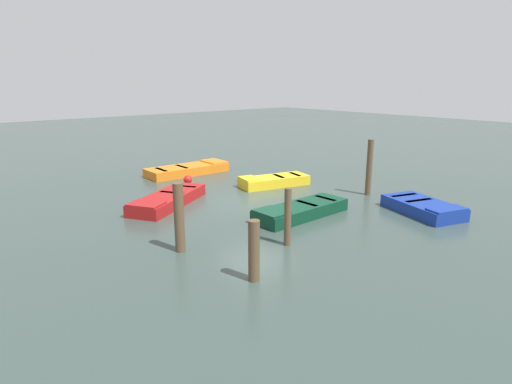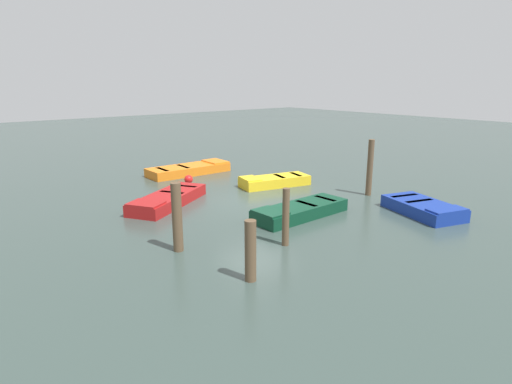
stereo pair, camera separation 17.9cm
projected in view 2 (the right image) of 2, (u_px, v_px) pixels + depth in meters
ground_plane at (256, 201)px, 15.68m from camera, size 80.00×80.00×0.00m
rowboat_dark_green at (300, 210)px, 13.85m from camera, size 1.20×3.46×0.46m
rowboat_orange at (189, 169)px, 20.23m from camera, size 1.42×3.91×0.46m
rowboat_yellow at (274, 181)px, 17.90m from camera, size 1.73×3.10×0.46m
rowboat_red at (168, 199)px, 15.16m from camera, size 2.89×3.70×0.46m
rowboat_blue at (423, 208)px, 14.14m from camera, size 2.92×2.11×0.46m
mooring_piling_far_left at (177, 217)px, 10.90m from camera, size 0.26×0.26×1.83m
mooring_piling_near_left at (286, 217)px, 11.31m from camera, size 0.19×0.19×1.58m
mooring_piling_near_right at (370, 168)px, 16.25m from camera, size 0.22×0.22×2.16m
mooring_piling_mid_right at (250, 251)px, 9.30m from camera, size 0.26×0.26×1.41m
marker_buoy at (189, 180)px, 17.81m from camera, size 0.36×0.36×0.48m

